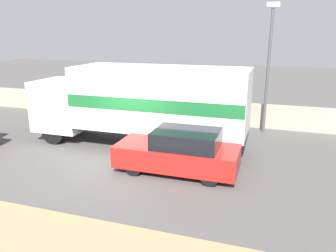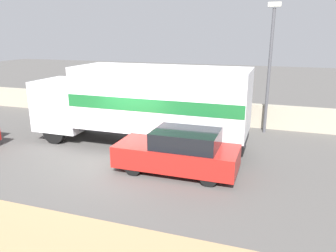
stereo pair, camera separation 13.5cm
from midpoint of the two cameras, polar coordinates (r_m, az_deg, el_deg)
ground_plane at (r=12.31m, az=-7.18°, el=-6.45°), size 80.00×80.00×0.00m
stone_wall_backdrop at (r=17.98m, az=1.83°, el=2.85°), size 60.00×0.35×1.19m
street_lamp at (r=16.00m, az=17.60°, el=11.08°), size 0.56×0.28×5.96m
box_truck at (r=13.60m, az=-3.92°, el=4.30°), size 9.19×2.58×3.35m
car_hatchback at (r=11.24m, az=2.25°, el=-4.51°), size 4.19×1.73×1.52m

